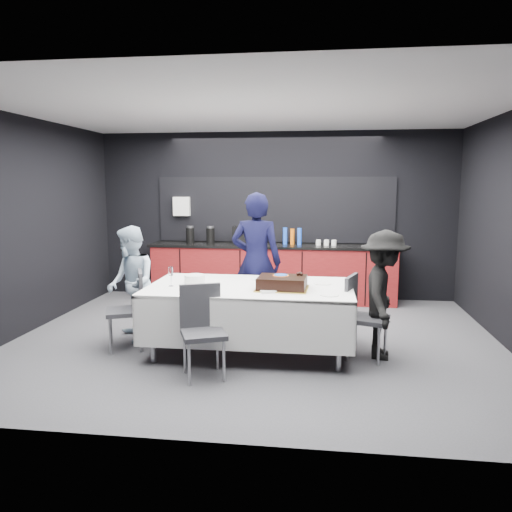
{
  "coord_description": "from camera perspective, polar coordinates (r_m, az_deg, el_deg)",
  "views": [
    {
      "loc": [
        0.8,
        -5.95,
        1.94
      ],
      "look_at": [
        0.0,
        0.1,
        1.05
      ],
      "focal_mm": 35.0,
      "sensor_mm": 36.0,
      "label": 1
    }
  ],
  "objects": [
    {
      "name": "fork_pile",
      "position": [
        5.35,
        1.4,
        -4.08
      ],
      "size": [
        0.19,
        0.16,
        0.03
      ],
      "primitive_type": "cube",
      "rotation": [
        0.0,
        0.0,
        0.4
      ],
      "color": "white",
      "rests_on": "party_table"
    },
    {
      "name": "ground",
      "position": [
        6.31,
        -0.12,
        -9.62
      ],
      "size": [
        6.0,
        6.0,
        0.0
      ],
      "primitive_type": "plane",
      "color": "#46464B",
      "rests_on": "ground"
    },
    {
      "name": "person_left",
      "position": [
        6.34,
        -14.11,
        -3.11
      ],
      "size": [
        0.83,
        0.88,
        1.43
      ],
      "primitive_type": "imported",
      "rotation": [
        0.0,
        0.0,
        -1.01
      ],
      "color": "#A6BDD1",
      "rests_on": "ground"
    },
    {
      "name": "cake_assembly",
      "position": [
        5.53,
        3.01,
        -3.08
      ],
      "size": [
        0.59,
        0.49,
        0.18
      ],
      "color": "gold",
      "rests_on": "party_table"
    },
    {
      "name": "loose_plate_near",
      "position": [
        5.44,
        -5.26,
        -4.0
      ],
      "size": [
        0.19,
        0.19,
        0.01
      ],
      "primitive_type": "cylinder",
      "color": "white",
      "rests_on": "party_table"
    },
    {
      "name": "kitchenette",
      "position": [
        8.32,
        1.81,
        -1.39
      ],
      "size": [
        4.1,
        0.64,
        2.05
      ],
      "color": "maroon",
      "rests_on": "ground"
    },
    {
      "name": "loose_plate_right_b",
      "position": [
        5.28,
        8.39,
        -4.42
      ],
      "size": [
        0.2,
        0.2,
        0.01
      ],
      "primitive_type": "cylinder",
      "color": "white",
      "rests_on": "party_table"
    },
    {
      "name": "person_center",
      "position": [
        6.57,
        0.03,
        -0.68
      ],
      "size": [
        0.69,
        0.48,
        1.83
      ],
      "primitive_type": "imported",
      "rotation": [
        0.0,
        0.0,
        3.08
      ],
      "color": "black",
      "rests_on": "ground"
    },
    {
      "name": "party_table",
      "position": [
        5.75,
        -0.66,
        -4.75
      ],
      "size": [
        2.32,
        1.32,
        0.78
      ],
      "color": "#99999E",
      "rests_on": "ground"
    },
    {
      "name": "chair_near",
      "position": [
        5.11,
        -6.18,
        -7.71
      ],
      "size": [
        0.55,
        0.55,
        0.92
      ],
      "color": "#2E2F33",
      "rests_on": "ground"
    },
    {
      "name": "champagne_flute",
      "position": [
        5.74,
        -9.71,
        -1.87
      ],
      "size": [
        0.06,
        0.06,
        0.22
      ],
      "color": "white",
      "rests_on": "party_table"
    },
    {
      "name": "loose_plate_far",
      "position": [
        6.07,
        0.35,
        -2.68
      ],
      "size": [
        0.19,
        0.19,
        0.01
      ],
      "primitive_type": "cylinder",
      "color": "white",
      "rests_on": "party_table"
    },
    {
      "name": "loose_plate_right_a",
      "position": [
        5.87,
        7.59,
        -3.13
      ],
      "size": [
        0.2,
        0.2,
        0.01
      ],
      "primitive_type": "cylinder",
      "color": "white",
      "rests_on": "party_table"
    },
    {
      "name": "chair_right",
      "position": [
        5.7,
        11.85,
        -6.13
      ],
      "size": [
        0.53,
        0.53,
        0.92
      ],
      "color": "#2E2F33",
      "rests_on": "ground"
    },
    {
      "name": "plate_stack",
      "position": [
        5.89,
        -7.04,
        -2.62
      ],
      "size": [
        0.24,
        0.24,
        0.1
      ],
      "primitive_type": "cylinder",
      "color": "white",
      "rests_on": "party_table"
    },
    {
      "name": "room_shell",
      "position": [
        6.0,
        -0.13,
        7.52
      ],
      "size": [
        6.04,
        5.04,
        2.82
      ],
      "color": "white",
      "rests_on": "ground"
    },
    {
      "name": "person_right",
      "position": [
        5.72,
        14.41,
        -4.3
      ],
      "size": [
        0.65,
        0.99,
        1.43
      ],
      "primitive_type": "imported",
      "rotation": [
        0.0,
        0.0,
        1.44
      ],
      "color": "black",
      "rests_on": "ground"
    },
    {
      "name": "chair_left",
      "position": [
        6.06,
        -14.04,
        -5.35
      ],
      "size": [
        0.55,
        0.55,
        0.92
      ],
      "color": "#2E2F33",
      "rests_on": "ground"
    }
  ]
}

